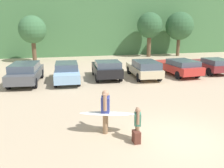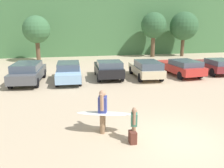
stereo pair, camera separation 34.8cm
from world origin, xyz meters
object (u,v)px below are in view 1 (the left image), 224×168
parked_car_sky_blue (67,72)px  parked_car_dark_gray (26,72)px  parked_car_black (107,69)px  person_adult (105,109)px  parked_car_maroon (211,65)px  parked_car_champagne (144,68)px  parked_car_red (178,66)px  surfboard_white (107,114)px  person_child (138,122)px  backpack_dropped (136,137)px

parked_car_sky_blue → parked_car_dark_gray: bearing=90.7°
parked_car_black → person_adult: bearing=171.1°
parked_car_maroon → parked_car_champagne: bearing=95.2°
parked_car_champagne → parked_car_maroon: 6.26m
parked_car_dark_gray → parked_car_black: size_ratio=1.16×
parked_car_maroon → person_adult: (-11.16, -9.14, 0.25)m
parked_car_dark_gray → parked_car_red: 11.93m
parked_car_black → parked_car_champagne: (2.91, -0.44, -0.01)m
parked_car_dark_gray → parked_car_sky_blue: (2.86, -0.09, -0.07)m
parked_car_maroon → surfboard_white: parked_car_maroon is taller
parked_car_dark_gray → parked_car_red: parked_car_dark_gray is taller
parked_car_champagne → surfboard_white: size_ratio=2.00×
person_child → parked_car_sky_blue: bearing=-62.6°
parked_car_dark_gray → parked_car_maroon: (15.07, 0.22, -0.09)m
parked_car_sky_blue → parked_car_red: 9.07m
surfboard_white → backpack_dropped: size_ratio=5.05×
parked_car_maroon → surfboard_white: (-11.11, -9.22, 0.08)m
person_adult → backpack_dropped: (0.90, -1.13, -0.75)m
person_adult → parked_car_champagne: bearing=-103.8°
parked_car_champagne → person_adult: size_ratio=2.65×
parked_car_champagne → parked_car_maroon: parked_car_champagne is taller
parked_car_sky_blue → surfboard_white: bearing=-170.5°
parked_car_maroon → person_adult: person_adult is taller
parked_car_sky_blue → person_child: (2.04, -9.79, -0.02)m
parked_car_champagne → backpack_dropped: size_ratio=10.11×
parked_car_champagne → parked_car_red: 3.12m
parked_car_sky_blue → parked_car_champagne: (5.96, -0.10, 0.01)m
parked_car_black → parked_car_maroon: size_ratio=1.02×
parked_car_dark_gray → backpack_dropped: (4.81, -10.05, -0.58)m
person_child → backpack_dropped: size_ratio=2.80×
parked_car_red → parked_car_maroon: size_ratio=1.23×
parked_car_dark_gray → parked_car_champagne: (8.82, -0.19, -0.05)m
surfboard_white → backpack_dropped: (0.84, -1.05, -0.57)m
backpack_dropped → parked_car_black: bearing=83.9°
parked_car_champagne → parked_car_red: bearing=-80.7°
parked_car_maroon → backpack_dropped: parked_car_maroon is taller
parked_car_sky_blue → parked_car_maroon: bearing=-86.2°
parked_car_dark_gray → parked_car_black: 5.92m
parked_car_sky_blue → parked_car_red: (9.06, 0.23, -0.02)m
parked_car_dark_gray → parked_car_maroon: parked_car_dark_gray is taller
parked_car_dark_gray → person_child: parked_car_dark_gray is taller
parked_car_champagne → surfboard_white: bearing=154.3°
person_child → backpack_dropped: bearing=78.0°
person_adult → backpack_dropped: size_ratio=3.82×
parked_car_champagne → person_child: (-3.92, -9.69, -0.04)m
parked_car_sky_blue → parked_car_black: 3.07m
parked_car_black → parked_car_red: size_ratio=0.83×
parked_car_red → person_child: bearing=140.3°
parked_car_sky_blue → person_adult: person_adult is taller
person_adult → surfboard_white: bearing=136.7°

